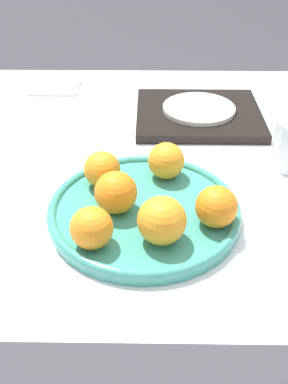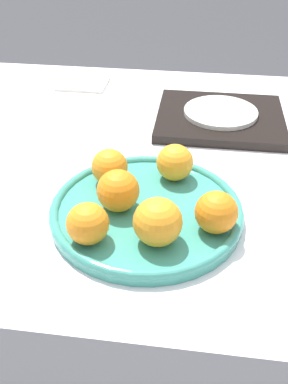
{
  "view_description": "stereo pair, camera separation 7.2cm",
  "coord_description": "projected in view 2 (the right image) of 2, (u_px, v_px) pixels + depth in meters",
  "views": [
    {
      "loc": [
        -0.07,
        -0.8,
        1.21
      ],
      "look_at": [
        -0.08,
        -0.21,
        0.79
      ],
      "focal_mm": 42.0,
      "sensor_mm": 36.0,
      "label": 1
    },
    {
      "loc": [
        0.0,
        -0.8,
        1.21
      ],
      "look_at": [
        -0.08,
        -0.21,
        0.79
      ],
      "focal_mm": 42.0,
      "sensor_mm": 36.0,
      "label": 2
    }
  ],
  "objects": [
    {
      "name": "ground_plane",
      "position": [
        179.0,
        366.0,
        1.34
      ],
      "size": [
        12.0,
        12.0,
        0.0
      ],
      "primitive_type": "plane",
      "color": "#38383D"
    },
    {
      "name": "table",
      "position": [
        185.0,
        280.0,
        1.13
      ],
      "size": [
        1.39,
        0.92,
        0.74
      ],
      "color": "white",
      "rests_on": "ground_plane"
    },
    {
      "name": "fruit_platter",
      "position": [
        144.0,
        210.0,
        0.74
      ],
      "size": [
        0.32,
        0.32,
        0.03
      ],
      "color": "teal",
      "rests_on": "table"
    },
    {
      "name": "orange_0",
      "position": [
        116.0,
        190.0,
        0.72
      ],
      "size": [
        0.07,
        0.07,
        0.07
      ],
      "color": "orange",
      "rests_on": "fruit_platter"
    },
    {
      "name": "orange_1",
      "position": [
        85.0,
        223.0,
        0.66
      ],
      "size": [
        0.06,
        0.06,
        0.06
      ],
      "color": "orange",
      "rests_on": "fruit_platter"
    },
    {
      "name": "orange_2",
      "position": [
        173.0,
        162.0,
        0.8
      ],
      "size": [
        0.07,
        0.07,
        0.07
      ],
      "color": "orange",
      "rests_on": "fruit_platter"
    },
    {
      "name": "orange_3",
      "position": [
        214.0,
        212.0,
        0.68
      ],
      "size": [
        0.07,
        0.07,
        0.07
      ],
      "color": "orange",
      "rests_on": "fruit_platter"
    },
    {
      "name": "orange_4",
      "position": [
        155.0,
        222.0,
        0.66
      ],
      "size": [
        0.07,
        0.07,
        0.07
      ],
      "color": "orange",
      "rests_on": "fruit_platter"
    },
    {
      "name": "orange_5",
      "position": [
        107.0,
        167.0,
        0.79
      ],
      "size": [
        0.06,
        0.06,
        0.06
      ],
      "color": "orange",
      "rests_on": "fruit_platter"
    },
    {
      "name": "serving_tray",
      "position": [
        218.0,
        118.0,
        1.03
      ],
      "size": [
        0.29,
        0.25,
        0.02
      ],
      "color": "black",
      "rests_on": "table"
    },
    {
      "name": "side_plate",
      "position": [
        219.0,
        112.0,
        1.02
      ],
      "size": [
        0.17,
        0.17,
        0.01
      ],
      "color": "silver",
      "rests_on": "serving_tray"
    },
    {
      "name": "napkin",
      "position": [
        81.0,
        84.0,
        1.21
      ],
      "size": [
        0.13,
        0.1,
        0.01
      ],
      "color": "silver",
      "rests_on": "table"
    }
  ]
}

